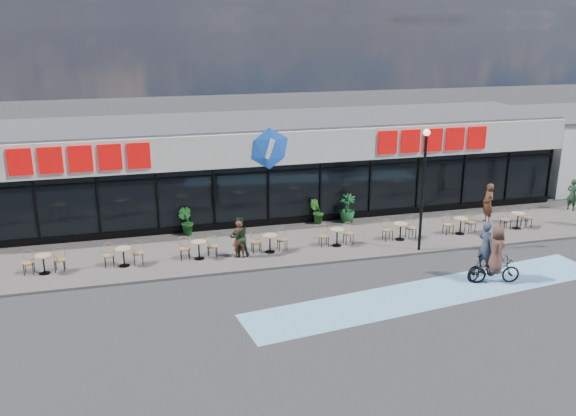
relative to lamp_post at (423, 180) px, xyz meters
The scene contains 22 objects.
ground 6.60m from the lamp_post, 156.71° to the right, with size 120.00×120.00×0.00m, color #28282B.
sidewalk 6.54m from the lamp_post, 157.62° to the left, with size 44.00×5.00×0.10m, color #58524E.
bike_lane 5.09m from the lamp_post, 109.47° to the right, with size 14.00×2.20×0.01m, color #69A3C7.
building 9.35m from the lamp_post, 125.00° to the left, with size 30.60×6.57×4.75m.
lamp_post is the anchor object (origin of this frame).
bistro_set_1 15.10m from the lamp_post, behind, with size 1.54×0.62×0.90m.
bistro_set_2 12.25m from the lamp_post, behind, with size 1.54×0.62×0.90m.
bistro_set_3 9.45m from the lamp_post, behind, with size 1.54×0.62×0.90m.
bistro_set_4 6.74m from the lamp_post, 166.85° to the left, with size 1.54×0.62×0.90m.
bistro_set_5 4.31m from the lamp_post, 155.81° to the left, with size 1.54×0.62×0.90m.
bistro_set_6 2.94m from the lamp_post, 99.65° to the left, with size 1.54×0.62×0.90m.
bistro_set_7 3.97m from the lamp_post, 27.94° to the left, with size 1.54×0.62×0.90m.
bistro_set_8 6.31m from the lamp_post, 14.24° to the left, with size 1.54×0.62×0.90m.
potted_plant_left 10.45m from the lamp_post, 154.58° to the left, with size 0.67×0.54×1.23m, color #164E18.
potted_plant_mid 5.89m from the lamp_post, 125.34° to the left, with size 0.64×0.52×1.17m, color #1E5117.
potted_plant_right 5.10m from the lamp_post, 111.57° to the left, with size 0.75×0.75×1.34m, color #154B22.
patron_left 7.80m from the lamp_post, behind, with size 0.57×0.37×1.56m, color #4D2B1B.
patron_right 7.77m from the lamp_post, behind, with size 0.81×0.63×1.66m, color black.
pedestrian_a 5.70m from the lamp_post, 27.46° to the left, with size 0.69×0.45×1.90m, color #482819.
pedestrian_b 10.65m from the lamp_post, 17.51° to the left, with size 0.58×0.38×1.60m, color #1D3422.
cyclist_a 4.40m from the lamp_post, 70.76° to the right, with size 1.97×1.02×2.19m.
cyclist_b 4.05m from the lamp_post, 71.89° to the right, with size 1.73×0.91×2.23m.
Camera 1 is at (-6.01, -19.27, 9.26)m, focal length 38.00 mm.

